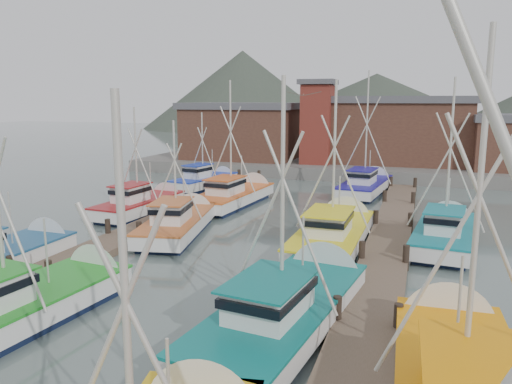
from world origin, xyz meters
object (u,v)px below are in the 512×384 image
(boat_4, at_px, (26,304))
(lookout_tower, at_px, (317,121))
(boat_12, at_px, (236,195))
(boat_8, at_px, (180,222))

(boat_4, bearing_deg, lookout_tower, 92.61)
(lookout_tower, distance_m, boat_12, 17.54)
(lookout_tower, height_order, boat_8, lookout_tower)
(boat_4, xyz_separation_m, boat_12, (-0.23, 21.29, 0.00))
(boat_8, height_order, boat_12, boat_12)
(boat_4, distance_m, boat_8, 12.46)
(boat_4, height_order, boat_8, boat_4)
(boat_8, distance_m, boat_12, 8.84)
(lookout_tower, distance_m, boat_4, 38.31)
(boat_8, xyz_separation_m, boat_12, (0.15, 8.84, 0.01))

